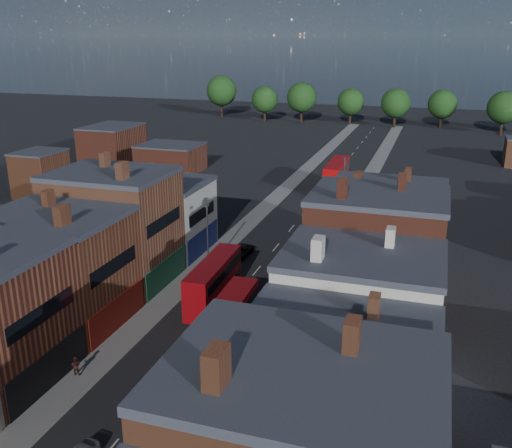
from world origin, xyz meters
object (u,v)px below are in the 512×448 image
Objects in this scene: car_2 at (240,251)px; ped_3 at (302,308)px; ped_1 at (76,365)px; car_1 at (150,415)px; car_3 at (323,201)px; bus_2 at (336,176)px; bus_0 at (214,281)px; bus_1 at (228,323)px.

ped_3 is at bearing -45.68° from car_2.
car_1 is at bearing 146.57° from ped_1.
car_1 reaches higher than car_3.
bus_2 is at bearing -109.79° from ped_1.
car_3 is (5.08, 25.86, -0.07)m from car_2.
bus_0 is at bearing -77.30° from car_2.
ped_3 is at bearing 76.69° from car_1.
bus_0 reaches higher than ped_1.
car_3 is at bearing 83.40° from car_2.
bus_2 is at bearing 80.59° from car_3.
car_2 is at bearing -106.26° from car_3.
ped_3 is (11.09, -13.31, 0.41)m from car_2.
car_2 is 26.35m from car_3.
bus_2 is 63.37m from ped_1.
car_1 is 2.41× the size of ped_1.
car_1 is at bearing 153.93° from ped_3.
car_1 is 0.97× the size of car_3.
car_1 is (-1.75, -11.07, -1.81)m from bus_1.
car_3 is (-1.25, 46.72, -1.87)m from bus_1.
car_3 is at bearing 89.97° from bus_1.
bus_0 reaches higher than ped_3.
bus_1 is 6.56× the size of ped_1.
car_3 is at bearing 95.45° from car_1.
ped_3 is at bearing -86.43° from car_3.
car_2 is at bearing 104.11° from car_1.
ped_3 is at bearing 56.24° from bus_1.
car_2 is (-4.59, 31.93, 0.01)m from car_1.
bus_1 is 11.35m from car_1.
bus_1 is 2.72× the size of car_1.
bus_2 reaches higher than car_2.
bus_2 is 47.78m from ped_3.
car_2 reaches higher than car_3.
ped_1 is at bearing -144.57° from bus_1.
bus_0 is at bearing -96.09° from bus_2.
ped_1 is 21.27m from ped_3.
car_2 is (-6.33, 20.86, -1.80)m from bus_1.
ped_1 is (-8.88, -54.35, 0.34)m from car_3.
bus_2 is 7.60× the size of ped_1.
ped_3 reaches higher than ped_1.
car_1 is 2.07× the size of ped_3.
bus_2 is 66.11m from car_1.
car_1 is 57.79m from car_3.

